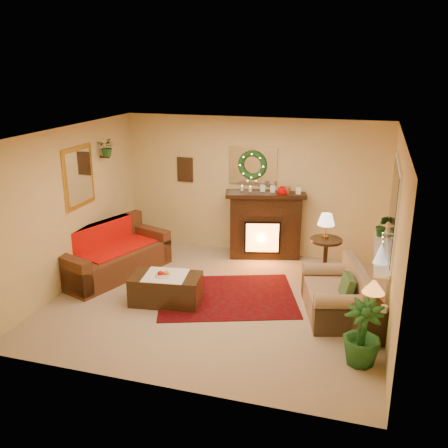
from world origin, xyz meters
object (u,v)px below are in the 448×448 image
(fireplace, at_px, (265,229))
(side_table_round, at_px, (325,259))
(end_table_square, at_px, (368,322))
(coffee_table, at_px, (166,290))
(loveseat, at_px, (334,288))
(sofa, at_px, (113,251))

(fireplace, distance_m, side_table_round, 1.38)
(end_table_square, xyz_separation_m, coffee_table, (-3.01, 0.25, -0.06))
(loveseat, bearing_deg, end_table_square, -66.30)
(sofa, bearing_deg, side_table_round, 34.34)
(sofa, bearing_deg, loveseat, 14.10)
(sofa, distance_m, side_table_round, 3.66)
(loveseat, xyz_separation_m, coffee_table, (-2.51, -0.36, -0.21))
(loveseat, bearing_deg, side_table_round, 85.73)
(fireplace, bearing_deg, side_table_round, -43.39)
(loveseat, xyz_separation_m, side_table_round, (-0.26, 1.30, -0.09))
(loveseat, relative_size, side_table_round, 1.90)
(fireplace, height_order, side_table_round, fireplace)
(sofa, xyz_separation_m, side_table_round, (3.54, 0.93, -0.10))
(sofa, distance_m, loveseat, 3.82)
(loveseat, height_order, coffee_table, loveseat)
(coffee_table, bearing_deg, end_table_square, -12.54)
(loveseat, distance_m, end_table_square, 0.80)
(sofa, height_order, end_table_square, sofa)
(loveseat, xyz_separation_m, end_table_square, (0.50, -0.61, -0.15))
(loveseat, bearing_deg, sofa, 158.90)
(fireplace, bearing_deg, sofa, -160.66)
(side_table_round, bearing_deg, sofa, -165.34)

